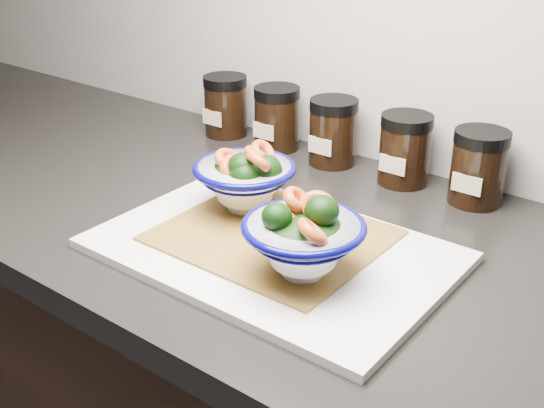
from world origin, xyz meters
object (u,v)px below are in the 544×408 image
Objects in this scene: spice_jar_b at (277,118)px; cutting_board at (272,250)px; spice_jar_c at (333,132)px; spice_jar_d at (405,149)px; bowl_right at (304,239)px; spice_jar_e at (478,167)px; bowl_left at (246,179)px; spice_jar_a at (226,106)px.

cutting_board is at bearing -53.57° from spice_jar_b.
spice_jar_c and spice_jar_d have the same top height.
bowl_right is 0.35m from spice_jar_e.
spice_jar_c is at bearing 94.21° from bowl_left.
cutting_board is 3.04× the size of bowl_right.
bowl_left is 1.29× the size of spice_jar_a.
bowl_right is (0.17, -0.09, 0.00)m from bowl_left.
bowl_left is 0.99× the size of bowl_right.
spice_jar_d reaches higher than cutting_board.
cutting_board is at bearing -32.29° from bowl_left.
bowl_left is 0.36m from spice_jar_a.
spice_jar_d is (0.37, 0.00, 0.00)m from spice_jar_a.
spice_jar_a is 0.24m from spice_jar_c.
spice_jar_c and spice_jar_e have the same top height.
bowl_left is at bearing 147.71° from cutting_board.
spice_jar_e is (0.50, 0.00, 0.00)m from spice_jar_a.
spice_jar_d is (0.12, 0.25, -0.01)m from bowl_left.
spice_jar_b is 1.00× the size of spice_jar_e.
spice_jar_b is at bearing 0.00° from spice_jar_a.
spice_jar_b is at bearing 180.00° from spice_jar_e.
spice_jar_a and spice_jar_e have the same top height.
bowl_right is 0.35m from spice_jar_d.
spice_jar_d is 0.12m from spice_jar_e.
bowl_left is 0.35m from spice_jar_e.
cutting_board is 0.39m from spice_jar_b.
spice_jar_c is at bearing 0.00° from spice_jar_b.
bowl_left is at bearing -133.12° from spice_jar_e.
spice_jar_a and spice_jar_c have the same top height.
bowl_left and bowl_right have the same top height.
spice_jar_a is 0.12m from spice_jar_b.
cutting_board is 0.32m from spice_jar_d.
cutting_board is 0.12m from bowl_left.
bowl_left is 0.29m from spice_jar_b.
spice_jar_e is at bearing 0.00° from spice_jar_a.
spice_jar_c is 1.00× the size of spice_jar_e.
bowl_left reaches higher than spice_jar_b.
bowl_right is 1.31× the size of spice_jar_b.
spice_jar_a is at bearing 180.00° from spice_jar_d.
cutting_board is 3.98× the size of spice_jar_d.
spice_jar_a is (-0.26, 0.25, -0.01)m from bowl_left.
cutting_board is 0.10m from bowl_right.
spice_jar_b is at bearing 131.16° from bowl_right.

